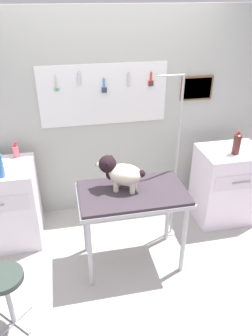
{
  "coord_description": "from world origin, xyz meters",
  "views": [
    {
      "loc": [
        -0.5,
        -2.09,
        2.42
      ],
      "look_at": [
        -0.01,
        0.25,
        1.08
      ],
      "focal_mm": 34.22,
      "sensor_mm": 36.0,
      "label": 1
    }
  ],
  "objects_px": {
    "grooming_table": "(133,200)",
    "dog": "(120,172)",
    "soda_bottle": "(237,144)",
    "stool": "(5,286)",
    "grooming_arm": "(175,169)",
    "cabinet_right": "(226,185)"
  },
  "relations": [
    {
      "from": "dog",
      "to": "stool",
      "type": "distance_m",
      "value": 1.28
    },
    {
      "from": "grooming_table",
      "to": "stool",
      "type": "xyz_separation_m",
      "value": [
        -1.11,
        -0.5,
        -0.3
      ]
    },
    {
      "from": "cabinet_right",
      "to": "stool",
      "type": "height_order",
      "value": "cabinet_right"
    },
    {
      "from": "grooming_table",
      "to": "dog",
      "type": "relative_size",
      "value": 2.3
    },
    {
      "from": "soda_bottle",
      "to": "grooming_table",
      "type": "bearing_deg",
      "value": -161.32
    },
    {
      "from": "grooming_table",
      "to": "dog",
      "type": "height_order",
      "value": "dog"
    },
    {
      "from": "dog",
      "to": "stool",
      "type": "xyz_separation_m",
      "value": [
        -1.0,
        -0.57,
        -0.56
      ]
    },
    {
      "from": "soda_bottle",
      "to": "cabinet_right",
      "type": "bearing_deg",
      "value": 79.94
    },
    {
      "from": "grooming_arm",
      "to": "stool",
      "type": "distance_m",
      "value": 1.85
    },
    {
      "from": "dog",
      "to": "stool",
      "type": "height_order",
      "value": "dog"
    },
    {
      "from": "cabinet_right",
      "to": "soda_bottle",
      "type": "relative_size",
      "value": 3.46
    },
    {
      "from": "grooming_table",
      "to": "dog",
      "type": "xyz_separation_m",
      "value": [
        -0.11,
        0.07,
        0.26
      ]
    },
    {
      "from": "grooming_table",
      "to": "soda_bottle",
      "type": "relative_size",
      "value": 3.89
    },
    {
      "from": "grooming_arm",
      "to": "soda_bottle",
      "type": "relative_size",
      "value": 6.96
    },
    {
      "from": "grooming_table",
      "to": "grooming_arm",
      "type": "xyz_separation_m",
      "value": [
        0.51,
        0.31,
        0.09
      ]
    },
    {
      "from": "grooming_table",
      "to": "grooming_arm",
      "type": "relative_size",
      "value": 0.56
    },
    {
      "from": "dog",
      "to": "cabinet_right",
      "type": "xyz_separation_m",
      "value": [
        1.33,
        0.42,
        -0.56
      ]
    },
    {
      "from": "soda_bottle",
      "to": "stool",
      "type": "bearing_deg",
      "value": -158.59
    },
    {
      "from": "cabinet_right",
      "to": "soda_bottle",
      "type": "height_order",
      "value": "soda_bottle"
    },
    {
      "from": "grooming_arm",
      "to": "dog",
      "type": "xyz_separation_m",
      "value": [
        -0.61,
        -0.24,
        0.17
      ]
    },
    {
      "from": "grooming_table",
      "to": "cabinet_right",
      "type": "distance_m",
      "value": 1.35
    },
    {
      "from": "soda_bottle",
      "to": "dog",
      "type": "bearing_deg",
      "value": -165.53
    }
  ]
}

